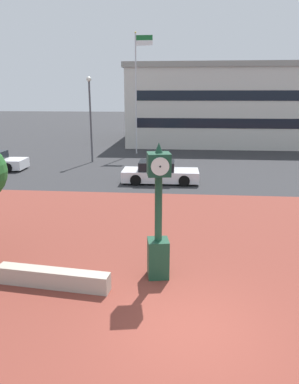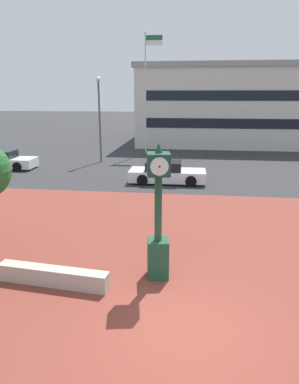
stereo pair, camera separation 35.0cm
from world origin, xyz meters
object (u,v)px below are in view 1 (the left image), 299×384
(civic_building, at_px, (230,104))
(flagpole_primary, at_px, (137,87))
(car_street_near, at_px, (160,173))
(street_lamp_post, at_px, (90,111))
(street_clock, at_px, (158,221))

(civic_building, bearing_deg, flagpole_primary, -131.33)
(car_street_near, height_order, street_lamp_post, street_lamp_post)
(street_clock, distance_m, street_lamp_post, 18.72)
(civic_building, distance_m, street_lamp_post, 19.16)
(civic_building, bearing_deg, street_clock, -100.40)
(flagpole_primary, bearing_deg, street_clock, -81.52)
(civic_building, xyz_separation_m, street_lamp_post, (-12.21, -14.77, -0.09))
(flagpole_primary, relative_size, street_lamp_post, 1.58)
(car_street_near, bearing_deg, street_lamp_post, -138.48)
(street_lamp_post, bearing_deg, car_street_near, -47.55)
(street_clock, bearing_deg, civic_building, 69.47)
(street_clock, distance_m, civic_building, 32.89)
(car_street_near, distance_m, civic_building, 22.19)
(car_street_near, bearing_deg, civic_building, 161.57)
(street_clock, relative_size, car_street_near, 0.86)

